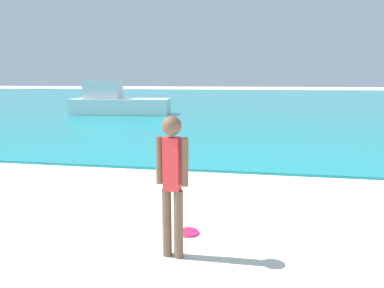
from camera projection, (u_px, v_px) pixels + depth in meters
The scene contains 4 objects.
water at pixel (236, 98), 36.30m from camera, with size 160.00×60.00×0.06m, color teal.
person_standing at pixel (172, 179), 3.61m from camera, with size 0.37×0.22×1.64m.
frisbee at pixel (189, 232), 4.35m from camera, with size 0.27×0.27×0.03m, color #E51E4C.
boat_near at pixel (117, 103), 18.74m from camera, with size 5.69×2.30×1.89m.
Camera 1 is at (1.16, 3.64, 2.01)m, focal length 30.51 mm.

